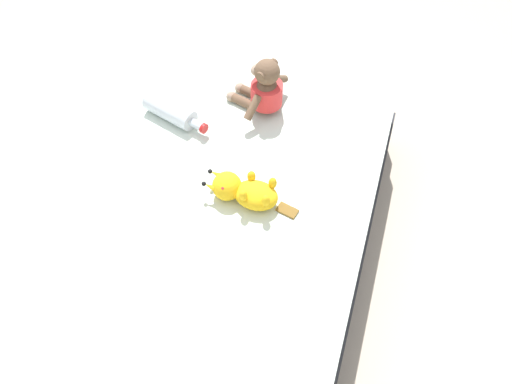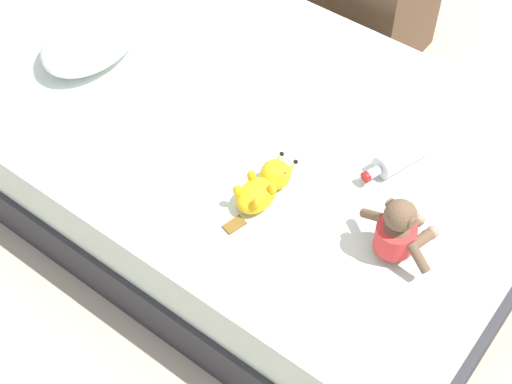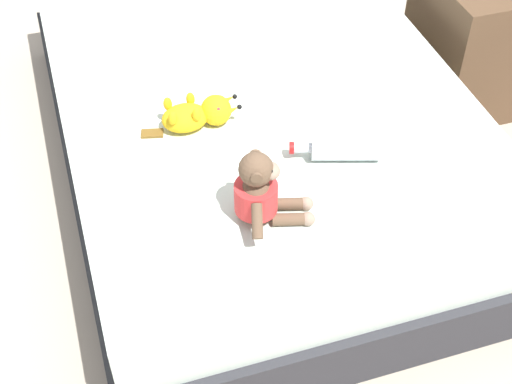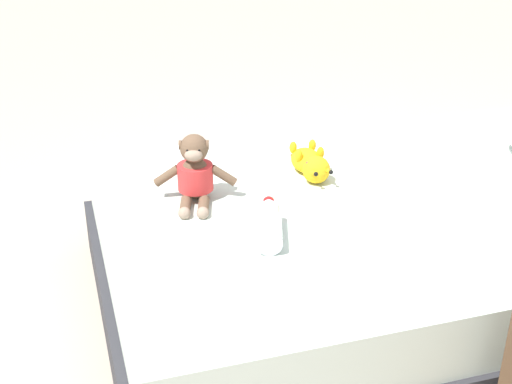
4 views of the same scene
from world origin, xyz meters
name	(u,v)px [view 3 (image 3 of 4)]	position (x,y,z in m)	size (l,w,h in m)	color
ground_plane	(255,164)	(0.00, 0.00, 0.00)	(16.00, 16.00, 0.00)	#B7A893
bed	(254,123)	(0.00, 0.00, 0.21)	(1.39, 2.02, 0.42)	#2D2D33
plush_monkey	(260,193)	(-0.19, -0.65, 0.52)	(0.24, 0.28, 0.24)	brown
plush_yellow_creature	(198,114)	(-0.25, -0.21, 0.47)	(0.33, 0.11, 0.10)	yellow
glass_bottle	(343,148)	(0.13, -0.49, 0.46)	(0.28, 0.14, 0.08)	silver
nightstand	(481,38)	(1.02, 0.15, 0.28)	(0.47, 0.47, 0.56)	brown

